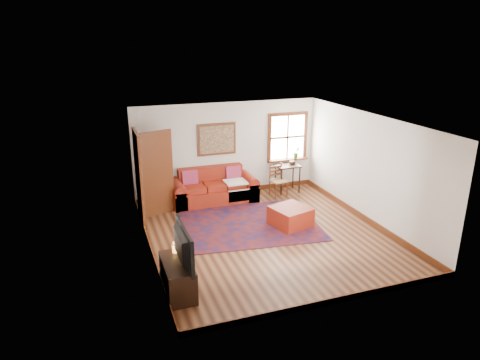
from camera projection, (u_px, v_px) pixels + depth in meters
name	position (u px, v px, depth m)	size (l,w,h in m)	color
ground	(266.00, 234.00, 9.34)	(5.50, 5.50, 0.00)	#3E1E10
room_envelope	(267.00, 161.00, 8.83)	(5.04, 5.54, 2.52)	silver
window	(289.00, 142.00, 11.90)	(1.18, 0.20, 1.38)	white
doorway	(149.00, 174.00, 9.90)	(0.89, 1.08, 2.14)	black
framed_artwork	(217.00, 139.00, 11.18)	(1.05, 0.07, 0.85)	#5E2B14
persian_rug	(249.00, 224.00, 9.83)	(3.05, 2.44, 0.02)	#61160D
red_leather_sofa	(214.00, 190.00, 11.16)	(2.21, 0.91, 0.86)	maroon
red_ottoman	(290.00, 217.00, 9.69)	(0.78, 0.78, 0.44)	maroon
side_table	(288.00, 169.00, 11.71)	(0.64, 0.48, 0.77)	black
ladder_back_chair	(278.00, 179.00, 11.48)	(0.45, 0.43, 0.87)	tan
media_cabinet	(178.00, 277.00, 7.14)	(0.46, 1.02, 0.56)	black
television	(178.00, 246.00, 6.90)	(1.12, 0.15, 0.64)	black
candle_hurricane	(175.00, 248.00, 7.36)	(0.12, 0.12, 0.18)	silver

